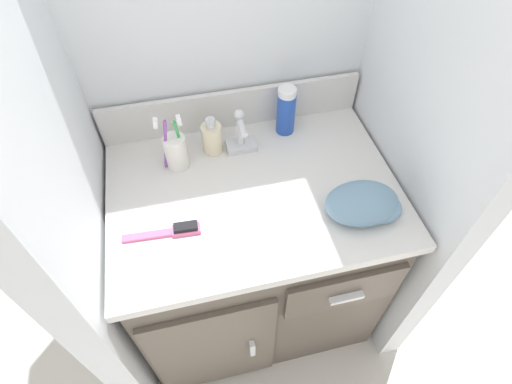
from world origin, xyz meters
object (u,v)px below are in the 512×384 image
object	(u,v)px
toothbrush_cup	(176,151)
soap_dispenser	(212,138)
hairbrush	(173,231)
hand_towel	(366,204)
shaving_cream_can	(286,111)

from	to	relation	value
toothbrush_cup	soap_dispenser	bearing A→B (deg)	19.02
soap_dispenser	hairbrush	distance (m)	0.33
toothbrush_cup	hand_towel	bearing A→B (deg)	-31.82
toothbrush_cup	hairbrush	size ratio (longest dim) A/B	0.92
toothbrush_cup	hand_towel	xyz separation A→B (m)	(0.47, -0.29, -0.02)
hairbrush	soap_dispenser	bearing A→B (deg)	64.99
soap_dispenser	shaving_cream_can	bearing A→B (deg)	8.71
toothbrush_cup	soap_dispenser	xyz separation A→B (m)	(0.11, 0.04, -0.01)
soap_dispenser	shaving_cream_can	xyz separation A→B (m)	(0.24, 0.04, 0.03)
hand_towel	hairbrush	bearing A→B (deg)	174.66
soap_dispenser	toothbrush_cup	bearing A→B (deg)	-160.98
soap_dispenser	hairbrush	size ratio (longest dim) A/B	0.63
toothbrush_cup	shaving_cream_can	distance (m)	0.36
soap_dispenser	hairbrush	xyz separation A→B (m)	(-0.15, -0.28, -0.04)
hand_towel	toothbrush_cup	bearing A→B (deg)	148.18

